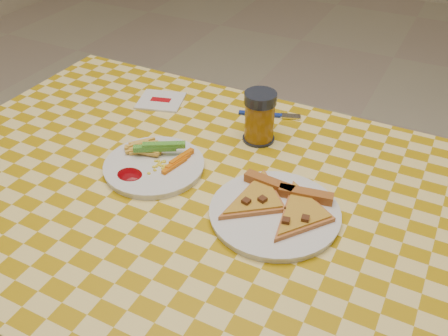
{
  "coord_description": "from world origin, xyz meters",
  "views": [
    {
      "loc": [
        0.42,
        -0.69,
        1.4
      ],
      "look_at": [
        0.03,
        0.07,
        0.78
      ],
      "focal_mm": 40.0,
      "sensor_mm": 36.0,
      "label": 1
    }
  ],
  "objects_px": {
    "plate_right": "(275,214)",
    "drink_glass": "(260,117)",
    "table": "(199,216)",
    "plate_left": "(154,167)"
  },
  "relations": [
    {
      "from": "plate_right",
      "to": "drink_glass",
      "type": "distance_m",
      "value": 0.28
    },
    {
      "from": "plate_right",
      "to": "table",
      "type": "bearing_deg",
      "value": 178.62
    },
    {
      "from": "plate_left",
      "to": "drink_glass",
      "type": "distance_m",
      "value": 0.27
    },
    {
      "from": "table",
      "to": "drink_glass",
      "type": "distance_m",
      "value": 0.27
    },
    {
      "from": "plate_left",
      "to": "table",
      "type": "bearing_deg",
      "value": -9.1
    },
    {
      "from": "table",
      "to": "plate_right",
      "type": "xyz_separation_m",
      "value": [
        0.17,
        -0.0,
        0.08
      ]
    },
    {
      "from": "table",
      "to": "plate_right",
      "type": "distance_m",
      "value": 0.19
    },
    {
      "from": "table",
      "to": "plate_right",
      "type": "height_order",
      "value": "plate_right"
    },
    {
      "from": "table",
      "to": "plate_left",
      "type": "bearing_deg",
      "value": 170.9
    },
    {
      "from": "drink_glass",
      "to": "plate_right",
      "type": "bearing_deg",
      "value": -59.65
    }
  ]
}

